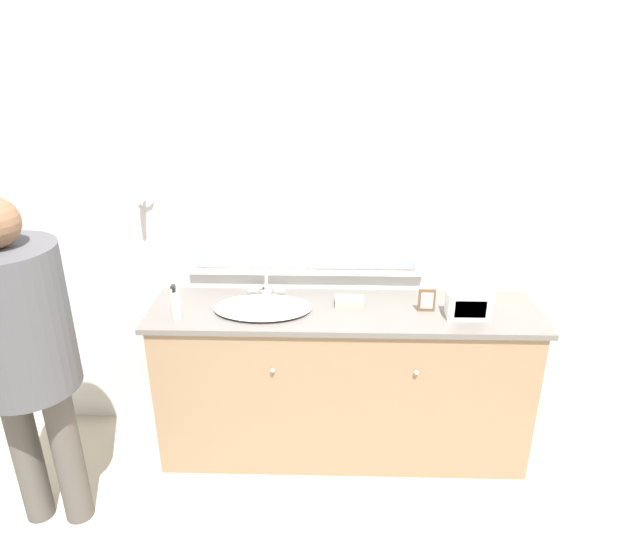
{
  "coord_description": "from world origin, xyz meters",
  "views": [
    {
      "loc": [
        -0.06,
        -2.43,
        2.27
      ],
      "look_at": [
        -0.13,
        0.29,
        1.12
      ],
      "focal_mm": 32.0,
      "sensor_mm": 36.0,
      "label": 1
    }
  ],
  "objects_px": {
    "sink_basin": "(263,307)",
    "appliance_box": "(468,305)",
    "person": "(20,339)",
    "picture_frame": "(427,300)",
    "soap_bottle": "(176,304)"
  },
  "relations": [
    {
      "from": "sink_basin",
      "to": "picture_frame",
      "type": "relative_size",
      "value": 4.09
    },
    {
      "from": "sink_basin",
      "to": "appliance_box",
      "type": "bearing_deg",
      "value": -2.75
    },
    {
      "from": "soap_bottle",
      "to": "person",
      "type": "distance_m",
      "value": 0.72
    },
    {
      "from": "sink_basin",
      "to": "person",
      "type": "relative_size",
      "value": 0.31
    },
    {
      "from": "appliance_box",
      "to": "picture_frame",
      "type": "height_order",
      "value": "appliance_box"
    },
    {
      "from": "appliance_box",
      "to": "person",
      "type": "relative_size",
      "value": 0.13
    },
    {
      "from": "soap_bottle",
      "to": "picture_frame",
      "type": "distance_m",
      "value": 1.3
    },
    {
      "from": "picture_frame",
      "to": "sink_basin",
      "type": "bearing_deg",
      "value": -179.27
    },
    {
      "from": "soap_bottle",
      "to": "person",
      "type": "bearing_deg",
      "value": -143.66
    },
    {
      "from": "person",
      "to": "soap_bottle",
      "type": "bearing_deg",
      "value": 36.34
    },
    {
      "from": "sink_basin",
      "to": "picture_frame",
      "type": "height_order",
      "value": "sink_basin"
    },
    {
      "from": "sink_basin",
      "to": "appliance_box",
      "type": "height_order",
      "value": "sink_basin"
    },
    {
      "from": "soap_bottle",
      "to": "picture_frame",
      "type": "height_order",
      "value": "soap_bottle"
    },
    {
      "from": "sink_basin",
      "to": "soap_bottle",
      "type": "relative_size",
      "value": 2.69
    },
    {
      "from": "soap_bottle",
      "to": "picture_frame",
      "type": "relative_size",
      "value": 1.52
    }
  ]
}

